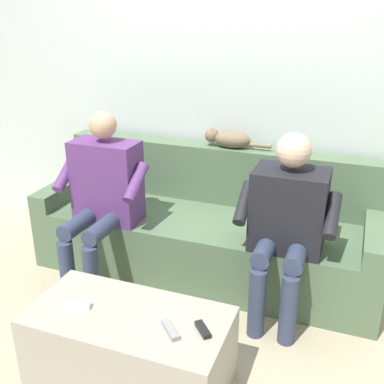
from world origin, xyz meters
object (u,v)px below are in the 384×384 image
object	(u,v)px
coffee_table	(130,348)
remote_white	(76,305)
cat_on_backrest	(229,139)
person_right_seated	(102,192)
couch	(208,230)
person_left_seated	(287,217)
remote_gray	(170,330)
remote_black	(203,329)

from	to	relation	value
coffee_table	remote_white	xyz separation A→B (m)	(0.26, 0.04, 0.22)
cat_on_backrest	remote_white	world-z (taller)	cat_on_backrest
person_right_seated	coffee_table	bearing A→B (deg)	126.71
couch	person_right_seated	distance (m)	0.81
coffee_table	couch	bearing A→B (deg)	-90.00
person_left_seated	remote_gray	world-z (taller)	person_left_seated
person_right_seated	remote_white	size ratio (longest dim) A/B	8.38
cat_on_backrest	remote_white	bearing A→B (deg)	77.63
person_right_seated	cat_on_backrest	distance (m)	0.97
person_right_seated	remote_gray	size ratio (longest dim) A/B	8.09
cat_on_backrest	remote_black	size ratio (longest dim) A/B	4.19
remote_white	remote_gray	xyz separation A→B (m)	(-0.51, 0.01, -0.00)
couch	cat_on_backrest	world-z (taller)	cat_on_backrest
person_right_seated	cat_on_backrest	world-z (taller)	person_right_seated
couch	remote_gray	distance (m)	1.28
cat_on_backrest	remote_white	size ratio (longest dim) A/B	3.47
person_left_seated	cat_on_backrest	bearing A→B (deg)	-48.12
remote_black	remote_gray	xyz separation A→B (m)	(0.14, 0.05, 0.00)
coffee_table	person_right_seated	size ratio (longest dim) A/B	0.84
cat_on_backrest	remote_gray	bearing A→B (deg)	96.77
remote_white	remote_gray	world-z (taller)	remote_white
coffee_table	person_left_seated	xyz separation A→B (m)	(-0.60, -0.86, 0.45)
person_left_seated	person_right_seated	bearing A→B (deg)	2.41
person_left_seated	remote_black	xyz separation A→B (m)	(0.22, 0.85, -0.23)
coffee_table	person_left_seated	bearing A→B (deg)	-125.05
person_left_seated	person_right_seated	xyz separation A→B (m)	(1.20, 0.05, 0.01)
person_right_seated	remote_black	world-z (taller)	person_right_seated
remote_white	remote_gray	distance (m)	0.51
person_left_seated	person_right_seated	size ratio (longest dim) A/B	0.97
coffee_table	person_right_seated	bearing A→B (deg)	-53.29
remote_white	coffee_table	bearing A→B (deg)	173.05
couch	cat_on_backrest	bearing A→B (deg)	-104.36
remote_black	remote_gray	distance (m)	0.15
couch	person_left_seated	world-z (taller)	person_left_seated
coffee_table	cat_on_backrest	distance (m)	1.62
couch	coffee_table	distance (m)	1.20
couch	remote_white	xyz separation A→B (m)	(0.26, 1.24, 0.12)
couch	remote_gray	size ratio (longest dim) A/B	16.33
remote_gray	person_right_seated	bearing A→B (deg)	-179.32
remote_black	person_left_seated	bearing A→B (deg)	-56.09
remote_white	person_right_seated	bearing A→B (deg)	-83.78
remote_white	remote_black	xyz separation A→B (m)	(-0.65, -0.05, -0.00)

